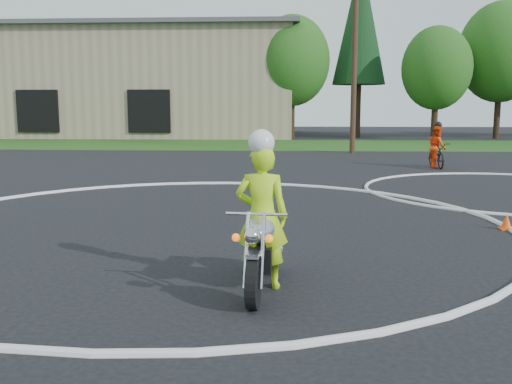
{
  "coord_description": "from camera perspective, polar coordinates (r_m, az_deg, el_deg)",
  "views": [
    {
      "loc": [
        1.8,
        -7.92,
        2.3
      ],
      "look_at": [
        1.34,
        0.07,
        1.1
      ],
      "focal_mm": 40.0,
      "sensor_mm": 36.0,
      "label": 1
    }
  ],
  "objects": [
    {
      "name": "ground",
      "position": [
        8.44,
        -9.21,
        -7.4
      ],
      "size": [
        120.0,
        120.0,
        0.0
      ],
      "primitive_type": "plane",
      "color": "black",
      "rests_on": "ground"
    },
    {
      "name": "grass_strip",
      "position": [
        35.05,
        0.33,
        4.77
      ],
      "size": [
        120.0,
        10.0,
        0.02
      ],
      "primitive_type": "cube",
      "color": "#1E4714",
      "rests_on": "ground"
    },
    {
      "name": "course_markings",
      "position": [
        12.49,
        4.94,
        -2.09
      ],
      "size": [
        19.05,
        19.05,
        0.12
      ],
      "color": "silver",
      "rests_on": "ground"
    },
    {
      "name": "primary_motorcycle",
      "position": [
        7.18,
        0.53,
        -5.74
      ],
      "size": [
        0.73,
        2.08,
        1.09
      ],
      "rotation": [
        0.0,
        0.0,
        -0.08
      ],
      "color": "black",
      "rests_on": "ground"
    },
    {
      "name": "rider_primary_grp",
      "position": [
        7.22,
        0.58,
        -2.03
      ],
      "size": [
        0.7,
        0.49,
        2.03
      ],
      "rotation": [
        0.0,
        0.0,
        -0.08
      ],
      "color": "#BAF019",
      "rests_on": "ground"
    },
    {
      "name": "rider_second_grp",
      "position": [
        22.76,
        17.64,
        3.88
      ],
      "size": [
        0.7,
        1.85,
        1.76
      ],
      "rotation": [
        0.0,
        0.0,
        0.03
      ],
      "color": "black",
      "rests_on": "ground"
    },
    {
      "name": "warehouse",
      "position": [
        51.88,
        -19.47,
        10.09
      ],
      "size": [
        41.0,
        17.0,
        8.3
      ],
      "color": "tan",
      "rests_on": "ground"
    },
    {
      "name": "treeline",
      "position": [
        44.68,
        20.76,
        13.52
      ],
      "size": [
        38.2,
        8.1,
        14.52
      ],
      "color": "#382619",
      "rests_on": "ground"
    },
    {
      "name": "utility_poles",
      "position": [
        29.24,
        9.85,
        14.07
      ],
      "size": [
        41.6,
        1.12,
        10.0
      ],
      "color": "#473321",
      "rests_on": "ground"
    }
  ]
}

